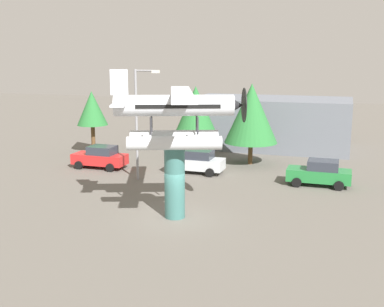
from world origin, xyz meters
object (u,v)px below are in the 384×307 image
(display_pedestal, at_px, (175,182))
(car_near_red, at_px, (100,157))
(car_mid_silver, at_px, (197,161))
(streetlight_primary, at_px, (139,117))
(storefront_building, at_px, (271,123))
(floatplane_monument, at_px, (177,115))
(car_far_green, at_px, (320,173))
(tree_west, at_px, (92,109))
(tree_center_back, at_px, (251,113))
(tree_east, at_px, (196,108))

(display_pedestal, height_order, car_near_red, display_pedestal)
(car_mid_silver, bearing_deg, streetlight_primary, 43.92)
(car_mid_silver, xyz_separation_m, storefront_building, (3.62, 12.14, 1.47))
(floatplane_monument, distance_m, car_far_green, 12.32)
(streetlight_primary, xyz_separation_m, tree_west, (-7.90, 7.35, -0.48))
(tree_center_back, bearing_deg, car_far_green, -41.09)
(tree_west, bearing_deg, car_far_green, -14.18)
(floatplane_monument, height_order, storefront_building, floatplane_monument)
(floatplane_monument, xyz_separation_m, car_mid_silver, (-2.01, 9.81, -4.72))
(car_mid_silver, bearing_deg, car_far_green, 174.87)
(car_near_red, distance_m, tree_west, 6.93)
(car_near_red, relative_size, car_mid_silver, 1.00)
(car_mid_silver, distance_m, car_far_green, 9.00)
(floatplane_monument, bearing_deg, car_mid_silver, 80.98)
(car_far_green, bearing_deg, display_pedestal, 51.98)
(tree_west, bearing_deg, car_mid_silver, -21.01)
(display_pedestal, relative_size, floatplane_monument, 0.39)
(car_mid_silver, height_order, tree_east, tree_east)
(car_mid_silver, distance_m, storefront_building, 12.75)
(streetlight_primary, bearing_deg, car_near_red, 152.79)
(tree_west, height_order, tree_east, tree_east)
(storefront_building, xyz_separation_m, tree_east, (-5.45, -6.60, 1.87))
(car_mid_silver, bearing_deg, tree_west, -21.01)
(storefront_building, distance_m, tree_west, 16.78)
(display_pedestal, bearing_deg, car_far_green, 51.98)
(car_far_green, height_order, tree_west, tree_west)
(display_pedestal, xyz_separation_m, car_far_green, (7.08, 9.05, -1.08))
(floatplane_monument, distance_m, car_mid_silver, 11.07)
(display_pedestal, xyz_separation_m, tree_center_back, (1.35, 14.04, 2.16))
(display_pedestal, height_order, storefront_building, storefront_building)
(car_near_red, distance_m, streetlight_primary, 6.12)
(floatplane_monument, bearing_deg, tree_center_back, 64.39)
(car_near_red, distance_m, tree_east, 9.21)
(tree_center_back, bearing_deg, streetlight_primary, -131.55)
(storefront_building, bearing_deg, floatplane_monument, -94.19)
(floatplane_monument, relative_size, tree_east, 1.66)
(car_far_green, xyz_separation_m, streetlight_primary, (-12.17, -2.28, 3.61))
(car_near_red, bearing_deg, storefront_building, -130.86)
(floatplane_monument, height_order, tree_west, floatplane_monument)
(storefront_building, xyz_separation_m, tree_west, (-14.72, -7.88, 1.66))
(car_near_red, bearing_deg, car_far_green, -179.92)
(tree_east, bearing_deg, tree_center_back, -14.92)
(tree_east, bearing_deg, tree_west, -172.19)
(tree_east, bearing_deg, streetlight_primary, -99.03)
(streetlight_primary, height_order, tree_east, streetlight_primary)
(car_far_green, distance_m, storefront_building, 14.08)
(streetlight_primary, relative_size, tree_center_back, 1.19)
(streetlight_primary, bearing_deg, tree_west, 137.05)
(car_far_green, height_order, storefront_building, storefront_building)
(floatplane_monument, relative_size, car_mid_silver, 2.41)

